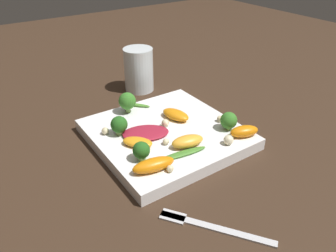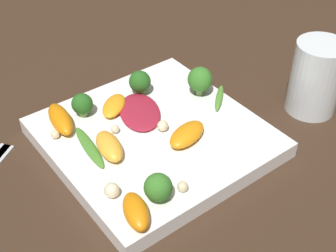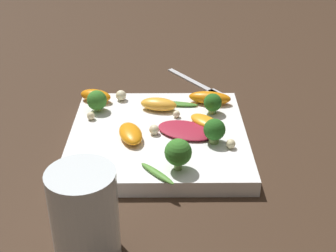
% 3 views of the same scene
% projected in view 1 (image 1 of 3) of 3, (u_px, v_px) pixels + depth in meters
% --- Properties ---
extents(ground_plane, '(2.40, 2.40, 0.00)m').
position_uv_depth(ground_plane, '(166.00, 139.00, 0.68)').
color(ground_plane, '#382619').
extents(plate, '(0.28, 0.28, 0.02)m').
position_uv_depth(plate, '(166.00, 134.00, 0.67)').
color(plate, white).
rests_on(plate, ground_plane).
extents(drinking_glass, '(0.08, 0.08, 0.11)m').
position_uv_depth(drinking_glass, '(139.00, 70.00, 0.86)').
color(drinking_glass, white).
rests_on(drinking_glass, ground_plane).
extents(fork, '(0.11, 0.15, 0.01)m').
position_uv_depth(fork, '(203.00, 224.00, 0.48)').
color(fork, silver).
rests_on(fork, ground_plane).
extents(radicchio_leaf_0, '(0.11, 0.09, 0.01)m').
position_uv_depth(radicchio_leaf_0, '(146.00, 133.00, 0.65)').
color(radicchio_leaf_0, maroon).
rests_on(radicchio_leaf_0, plate).
extents(orange_segment_0, '(0.05, 0.07, 0.02)m').
position_uv_depth(orange_segment_0, '(176.00, 115.00, 0.70)').
color(orange_segment_0, orange).
rests_on(orange_segment_0, plate).
extents(orange_segment_1, '(0.07, 0.04, 0.02)m').
position_uv_depth(orange_segment_1, '(188.00, 141.00, 0.61)').
color(orange_segment_1, '#FCAD33').
rests_on(orange_segment_1, plate).
extents(orange_segment_2, '(0.06, 0.06, 0.01)m').
position_uv_depth(orange_segment_2, '(138.00, 142.00, 0.61)').
color(orange_segment_2, orange).
rests_on(orange_segment_2, plate).
extents(orange_segment_3, '(0.08, 0.04, 0.02)m').
position_uv_depth(orange_segment_3, '(153.00, 165.00, 0.55)').
color(orange_segment_3, orange).
rests_on(orange_segment_3, plate).
extents(orange_segment_4, '(0.06, 0.05, 0.02)m').
position_uv_depth(orange_segment_4, '(244.00, 131.00, 0.64)').
color(orange_segment_4, orange).
rests_on(orange_segment_4, plate).
extents(broccoli_floret_0, '(0.03, 0.03, 0.04)m').
position_uv_depth(broccoli_floret_0, '(229.00, 121.00, 0.66)').
color(broccoli_floret_0, '#84AD5B').
rests_on(broccoli_floret_0, plate).
extents(broccoli_floret_1, '(0.03, 0.03, 0.04)m').
position_uv_depth(broccoli_floret_1, '(119.00, 125.00, 0.64)').
color(broccoli_floret_1, '#7A9E51').
rests_on(broccoli_floret_1, plate).
extents(broccoli_floret_2, '(0.03, 0.03, 0.04)m').
position_uv_depth(broccoli_floret_2, '(141.00, 151.00, 0.57)').
color(broccoli_floret_2, '#84AD5B').
rests_on(broccoli_floret_2, plate).
extents(broccoli_floret_3, '(0.04, 0.04, 0.05)m').
position_uv_depth(broccoli_floret_3, '(127.00, 101.00, 0.71)').
color(broccoli_floret_3, '#7A9E51').
rests_on(broccoli_floret_3, plate).
extents(arugula_sprig_0, '(0.09, 0.03, 0.01)m').
position_uv_depth(arugula_sprig_0, '(183.00, 153.00, 0.59)').
color(arugula_sprig_0, '#47842D').
rests_on(arugula_sprig_0, plate).
extents(arugula_sprig_1, '(0.05, 0.06, 0.01)m').
position_uv_depth(arugula_sprig_1, '(138.00, 104.00, 0.75)').
color(arugula_sprig_1, '#518E33').
rests_on(arugula_sprig_1, plate).
extents(macadamia_nut_0, '(0.01, 0.01, 0.01)m').
position_uv_depth(macadamia_nut_0, '(170.00, 169.00, 0.55)').
color(macadamia_nut_0, beige).
rests_on(macadamia_nut_0, plate).
extents(macadamia_nut_1, '(0.02, 0.02, 0.02)m').
position_uv_depth(macadamia_nut_1, '(165.00, 123.00, 0.67)').
color(macadamia_nut_1, beige).
rests_on(macadamia_nut_1, plate).
extents(macadamia_nut_2, '(0.01, 0.01, 0.01)m').
position_uv_depth(macadamia_nut_2, '(105.00, 131.00, 0.65)').
color(macadamia_nut_2, beige).
rests_on(macadamia_nut_2, plate).
extents(macadamia_nut_3, '(0.01, 0.01, 0.01)m').
position_uv_depth(macadamia_nut_3, '(220.00, 119.00, 0.69)').
color(macadamia_nut_3, beige).
rests_on(macadamia_nut_3, plate).
extents(macadamia_nut_4, '(0.01, 0.01, 0.01)m').
position_uv_depth(macadamia_nut_4, '(166.00, 142.00, 0.62)').
color(macadamia_nut_4, beige).
rests_on(macadamia_nut_4, plate).
extents(macadamia_nut_5, '(0.02, 0.02, 0.02)m').
position_uv_depth(macadamia_nut_5, '(229.00, 140.00, 0.61)').
color(macadamia_nut_5, beige).
rests_on(macadamia_nut_5, plate).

